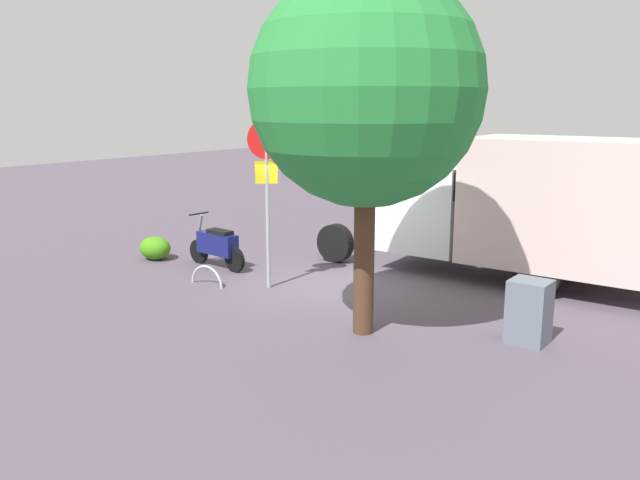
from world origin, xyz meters
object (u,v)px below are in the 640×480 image
at_px(motorcycle, 217,245).
at_px(street_tree, 366,90).
at_px(box_truck_near, 531,204).
at_px(stop_sign, 267,178).
at_px(utility_cabinet, 529,312).
at_px(bike_rack_hoop, 207,285).

relative_size(motorcycle, street_tree, 0.32).
relative_size(box_truck_near, motorcycle, 4.30).
height_order(stop_sign, utility_cabinet, stop_sign).
bearing_deg(box_truck_near, street_tree, 75.80).
bearing_deg(stop_sign, box_truck_near, -137.50).
height_order(motorcycle, utility_cabinet, motorcycle).
bearing_deg(stop_sign, street_tree, 161.43).
xyz_separation_m(motorcycle, utility_cabinet, (-7.28, 0.33, -0.01)).
bearing_deg(bike_rack_hoop, motorcycle, -52.56).
relative_size(motorcycle, utility_cabinet, 1.79).
relative_size(box_truck_near, utility_cabinet, 7.71).
distance_m(box_truck_near, motorcycle, 6.88).
xyz_separation_m(motorcycle, bike_rack_hoop, (-0.89, 1.16, -0.52)).
height_order(street_tree, bike_rack_hoop, street_tree).
bearing_deg(motorcycle, box_truck_near, -148.56).
bearing_deg(street_tree, stop_sign, -18.57).
height_order(box_truck_near, street_tree, street_tree).
distance_m(motorcycle, bike_rack_hoop, 1.55).
bearing_deg(motorcycle, street_tree, 166.89).
xyz_separation_m(motorcycle, stop_sign, (-2.01, 0.50, 1.73)).
bearing_deg(stop_sign, utility_cabinet, -178.05).
distance_m(motorcycle, utility_cabinet, 7.29).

